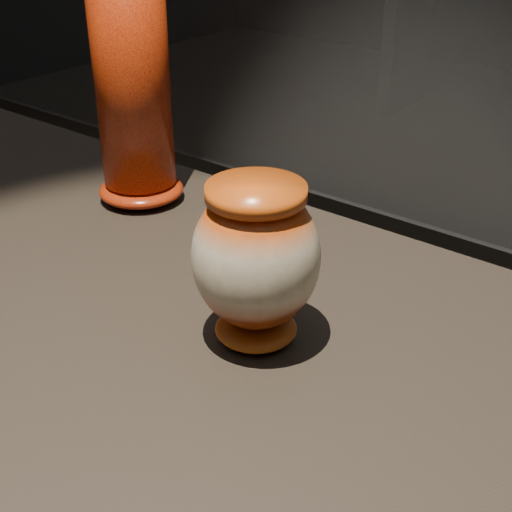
% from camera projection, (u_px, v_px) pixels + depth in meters
% --- Properties ---
extents(display_plinth, '(2.00, 0.80, 0.90)m').
position_uv_depth(display_plinth, '(151.00, 487.00, 0.97)').
color(display_plinth, black).
rests_on(display_plinth, ground).
extents(main_vase, '(0.17, 0.17, 0.19)m').
position_uv_depth(main_vase, '(256.00, 259.00, 0.77)').
color(main_vase, maroon).
rests_on(main_vase, display_plinth).
extents(tall_vase, '(0.14, 0.14, 0.43)m').
position_uv_depth(tall_vase, '(131.00, 71.00, 1.05)').
color(tall_vase, '#C2390C').
rests_on(tall_vase, display_plinth).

